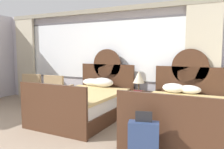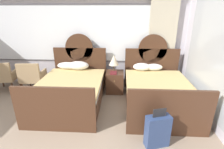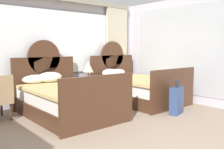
{
  "view_description": "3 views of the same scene",
  "coord_description": "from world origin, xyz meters",
  "px_view_note": "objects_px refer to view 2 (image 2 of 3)",
  "views": [
    {
      "loc": [
        3.18,
        -1.43,
        1.54
      ],
      "look_at": [
        1.06,
        2.75,
        1.05
      ],
      "focal_mm": 35.77,
      "sensor_mm": 36.0,
      "label": 1
    },
    {
      "loc": [
        1.6,
        -1.02,
        2.22
      ],
      "look_at": [
        1.41,
        2.43,
        0.9
      ],
      "focal_mm": 27.33,
      "sensor_mm": 36.0,
      "label": 2
    },
    {
      "loc": [
        -2.15,
        -1.71,
        1.41
      ],
      "look_at": [
        1.38,
        2.5,
        0.81
      ],
      "focal_mm": 39.74,
      "sensor_mm": 36.0,
      "label": 3
    }
  ],
  "objects_px": {
    "book_on_nightstand": "(113,73)",
    "armchair_by_window_centre": "(4,75)",
    "armchair_by_window_left": "(32,76)",
    "nightstand_between_beds": "(115,82)",
    "bed_near_mirror": "(157,92)",
    "table_lamp_on_nightstand": "(114,60)",
    "bed_near_window": "(72,89)",
    "suitcase_on_floor": "(157,131)"
  },
  "relations": [
    {
      "from": "nightstand_between_beds",
      "to": "suitcase_on_floor",
      "type": "bearing_deg",
      "value": -68.7
    },
    {
      "from": "book_on_nightstand",
      "to": "armchair_by_window_left",
      "type": "xyz_separation_m",
      "value": [
        -2.29,
        -0.05,
        -0.12
      ]
    },
    {
      "from": "table_lamp_on_nightstand",
      "to": "armchair_by_window_centre",
      "type": "xyz_separation_m",
      "value": [
        -3.12,
        -0.16,
        -0.44
      ]
    },
    {
      "from": "book_on_nightstand",
      "to": "suitcase_on_floor",
      "type": "bearing_deg",
      "value": -66.83
    },
    {
      "from": "nightstand_between_beds",
      "to": "suitcase_on_floor",
      "type": "height_order",
      "value": "suitcase_on_floor"
    },
    {
      "from": "nightstand_between_beds",
      "to": "armchair_by_window_left",
      "type": "relative_size",
      "value": 0.66
    },
    {
      "from": "table_lamp_on_nightstand",
      "to": "armchair_by_window_centre",
      "type": "relative_size",
      "value": 0.54
    },
    {
      "from": "bed_near_window",
      "to": "book_on_nightstand",
      "type": "bearing_deg",
      "value": 28.83
    },
    {
      "from": "armchair_by_window_centre",
      "to": "bed_near_mirror",
      "type": "bearing_deg",
      "value": -7.13
    },
    {
      "from": "armchair_by_window_left",
      "to": "suitcase_on_floor",
      "type": "relative_size",
      "value": 1.22
    },
    {
      "from": "bed_near_mirror",
      "to": "table_lamp_on_nightstand",
      "type": "bearing_deg",
      "value": 147.52
    },
    {
      "from": "nightstand_between_beds",
      "to": "table_lamp_on_nightstand",
      "type": "distance_m",
      "value": 0.63
    },
    {
      "from": "bed_near_window",
      "to": "nightstand_between_beds",
      "type": "xyz_separation_m",
      "value": [
        1.06,
        0.66,
        -0.06
      ]
    },
    {
      "from": "armchair_by_window_left",
      "to": "armchair_by_window_centre",
      "type": "distance_m",
      "value": 0.83
    },
    {
      "from": "book_on_nightstand",
      "to": "armchair_by_window_left",
      "type": "bearing_deg",
      "value": -178.86
    },
    {
      "from": "nightstand_between_beds",
      "to": "armchair_by_window_centre",
      "type": "xyz_separation_m",
      "value": [
        -3.15,
        -0.14,
        0.19
      ]
    },
    {
      "from": "nightstand_between_beds",
      "to": "suitcase_on_floor",
      "type": "relative_size",
      "value": 0.81
    },
    {
      "from": "armchair_by_window_left",
      "to": "bed_near_mirror",
      "type": "bearing_deg",
      "value": -8.84
    },
    {
      "from": "nightstand_between_beds",
      "to": "book_on_nightstand",
      "type": "bearing_deg",
      "value": -110.98
    },
    {
      "from": "book_on_nightstand",
      "to": "armchair_by_window_centre",
      "type": "relative_size",
      "value": 0.29
    },
    {
      "from": "table_lamp_on_nightstand",
      "to": "bed_near_window",
      "type": "bearing_deg",
      "value": -146.48
    },
    {
      "from": "bed_near_mirror",
      "to": "table_lamp_on_nightstand",
      "type": "relative_size",
      "value": 4.57
    },
    {
      "from": "bed_near_window",
      "to": "table_lamp_on_nightstand",
      "type": "height_order",
      "value": "bed_near_window"
    },
    {
      "from": "nightstand_between_beds",
      "to": "armchair_by_window_left",
      "type": "height_order",
      "value": "armchair_by_window_left"
    },
    {
      "from": "table_lamp_on_nightstand",
      "to": "suitcase_on_floor",
      "type": "xyz_separation_m",
      "value": [
        0.84,
        -2.09,
        -0.63
      ]
    },
    {
      "from": "suitcase_on_floor",
      "to": "nightstand_between_beds",
      "type": "bearing_deg",
      "value": 111.3
    },
    {
      "from": "suitcase_on_floor",
      "to": "table_lamp_on_nightstand",
      "type": "bearing_deg",
      "value": 111.86
    },
    {
      "from": "bed_near_window",
      "to": "armchair_by_window_centre",
      "type": "height_order",
      "value": "bed_near_window"
    },
    {
      "from": "table_lamp_on_nightstand",
      "to": "armchair_by_window_centre",
      "type": "height_order",
      "value": "table_lamp_on_nightstand"
    },
    {
      "from": "bed_near_mirror",
      "to": "table_lamp_on_nightstand",
      "type": "height_order",
      "value": "bed_near_mirror"
    },
    {
      "from": "bed_near_mirror",
      "to": "book_on_nightstand",
      "type": "height_order",
      "value": "bed_near_mirror"
    },
    {
      "from": "bed_near_window",
      "to": "armchair_by_window_left",
      "type": "xyz_separation_m",
      "value": [
        -1.27,
        0.52,
        0.13
      ]
    },
    {
      "from": "armchair_by_window_left",
      "to": "nightstand_between_beds",
      "type": "bearing_deg",
      "value": 3.51
    },
    {
      "from": "book_on_nightstand",
      "to": "suitcase_on_floor",
      "type": "xyz_separation_m",
      "value": [
        0.84,
        -1.97,
        -0.31
      ]
    },
    {
      "from": "table_lamp_on_nightstand",
      "to": "bed_near_mirror",
      "type": "bearing_deg",
      "value": -32.48
    },
    {
      "from": "bed_near_mirror",
      "to": "suitcase_on_floor",
      "type": "distance_m",
      "value": 1.42
    },
    {
      "from": "book_on_nightstand",
      "to": "armchair_by_window_centre",
      "type": "bearing_deg",
      "value": -179.18
    },
    {
      "from": "table_lamp_on_nightstand",
      "to": "suitcase_on_floor",
      "type": "distance_m",
      "value": 2.33
    },
    {
      "from": "bed_near_window",
      "to": "book_on_nightstand",
      "type": "xyz_separation_m",
      "value": [
        1.02,
        0.56,
        0.25
      ]
    },
    {
      "from": "bed_near_window",
      "to": "table_lamp_on_nightstand",
      "type": "relative_size",
      "value": 4.57
    },
    {
      "from": "bed_near_mirror",
      "to": "nightstand_between_beds",
      "type": "height_order",
      "value": "bed_near_mirror"
    },
    {
      "from": "armchair_by_window_left",
      "to": "armchair_by_window_centre",
      "type": "relative_size",
      "value": 1.0
    }
  ]
}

